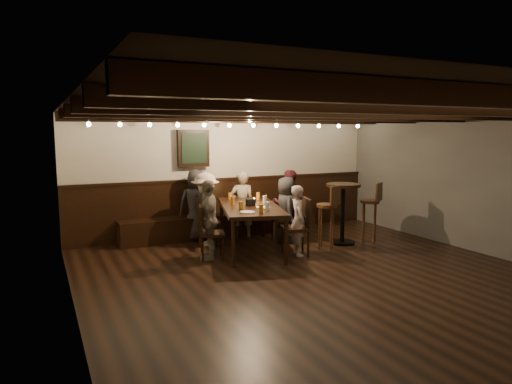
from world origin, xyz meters
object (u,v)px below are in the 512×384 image
chair_left_far (211,243)px  person_bench_left (196,205)px  person_bench_centre (242,204)px  person_left_near (206,209)px  person_bench_right (288,204)px  bar_stool_right (369,220)px  chair_right_far (296,238)px  chair_right_near (284,227)px  chair_left_near (208,231)px  dining_table (250,209)px  person_left_far (209,220)px  high_top_table (343,204)px  bar_stool_left (327,225)px  person_right_near (286,210)px  person_right_far (298,220)px

chair_left_far → person_bench_left: 1.42m
person_bench_centre → person_left_near: (-0.89, -0.36, 0.02)m
person_bench_right → bar_stool_right: 1.58m
chair_right_far → person_bench_centre: 1.70m
chair_right_near → bar_stool_right: (1.43, -0.70, 0.13)m
chair_right_near → person_left_near: size_ratio=0.71×
person_bench_right → person_left_near: bearing=15.3°
chair_left_near → person_bench_right: bearing=105.5°
dining_table → person_bench_centre: (0.30, 1.01, -0.08)m
chair_right_far → person_bench_centre: bearing=25.7°
chair_right_far → chair_left_far: bearing=90.0°
person_left_far → high_top_table: size_ratio=1.16×
person_left_far → bar_stool_left: (2.10, -0.30, -0.23)m
chair_left_near → chair_right_far: chair_right_far is taller
person_left_near → person_right_near: size_ratio=1.08×
person_bench_right → chair_right_near: bearing=68.2°
person_right_far → high_top_table: (1.15, 0.33, 0.14)m
person_right_far → bar_stool_left: bearing=-63.2°
high_top_table → bar_stool_right: size_ratio=0.99×
person_left_near → bar_stool_left: size_ratio=1.18×
dining_table → high_top_table: bearing=6.1°
chair_left_far → person_bench_left: person_bench_left is taller
high_top_table → bar_stool_left: 0.62m
chair_left_near → high_top_table: (2.31, -0.95, 0.46)m
person_bench_left → person_right_near: bearing=164.7°
person_right_near → bar_stool_right: (1.40, -0.69, -0.20)m
person_bench_left → person_right_far: person_bench_left is taller
person_bench_centre → chair_right_near: bearing=140.2°
high_top_table → chair_right_near: bearing=149.6°
bar_stool_left → bar_stool_right: size_ratio=1.00×
person_right_far → high_top_table: person_right_far is taller
chair_right_far → person_bench_right: person_bench_right is taller
bar_stool_left → dining_table: bearing=133.0°
dining_table → person_bench_left: person_bench_left is taller
person_right_near → bar_stool_left: 0.87m
person_bench_left → chair_right_far: bearing=140.2°
person_bench_centre → person_left_near: size_ratio=0.97×
dining_table → bar_stool_left: bearing=-6.3°
chair_left_far → person_right_far: person_right_far is taller
person_bench_right → high_top_table: 1.12m
chair_left_far → person_right_far: (1.41, -0.42, 0.32)m
chair_left_near → person_right_far: 1.75m
chair_left_far → person_left_near: person_left_near is taller
chair_left_far → chair_right_far: 1.44m
dining_table → high_top_table: size_ratio=2.05×
dining_table → person_right_far: 0.89m
chair_right_near → chair_right_far: (-0.25, -0.86, 0.00)m
person_right_near → high_top_table: person_right_near is taller
person_bench_centre → person_left_near: person_left_near is taller
person_right_near → person_left_far: bearing=121.0°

